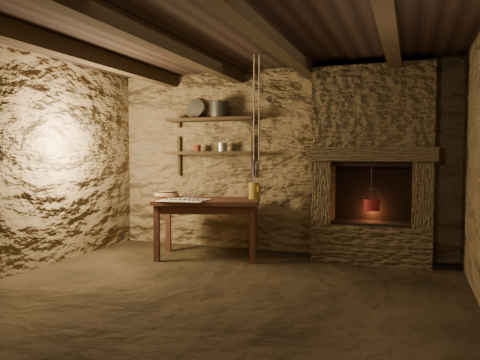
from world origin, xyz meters
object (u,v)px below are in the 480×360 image
(red_pot, at_px, (371,204))
(wooden_bowl, at_px, (167,195))
(work_table, at_px, (208,226))
(stoneware_jug, at_px, (254,183))
(iron_stockpot, at_px, (219,111))

(red_pot, bearing_deg, wooden_bowl, -171.45)
(work_table, relative_size, stoneware_jug, 3.04)
(stoneware_jug, relative_size, wooden_bowl, 1.45)
(wooden_bowl, relative_size, red_pot, 0.60)
(work_table, height_order, wooden_bowl, wooden_bowl)
(work_table, xyz_separation_m, iron_stockpot, (-0.05, 0.50, 1.47))
(wooden_bowl, xyz_separation_m, iron_stockpot, (0.53, 0.50, 1.10))
(work_table, distance_m, wooden_bowl, 0.69)
(stoneware_jug, bearing_deg, wooden_bowl, 175.78)
(stoneware_jug, relative_size, red_pot, 0.86)
(wooden_bowl, height_order, iron_stockpot, iron_stockpot)
(iron_stockpot, bearing_deg, wooden_bowl, -136.61)
(work_table, xyz_separation_m, wooden_bowl, (-0.58, 0.01, 0.37))
(stoneware_jug, bearing_deg, red_pot, -10.40)
(wooden_bowl, height_order, red_pot, red_pot)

